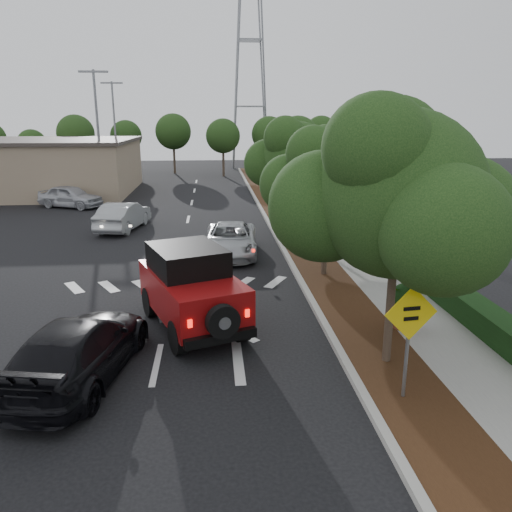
{
  "coord_description": "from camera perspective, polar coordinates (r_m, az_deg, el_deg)",
  "views": [
    {
      "loc": [
        1.46,
        -11.23,
        5.85
      ],
      "look_at": [
        2.71,
        3.0,
        1.86
      ],
      "focal_mm": 35.0,
      "sensor_mm": 36.0,
      "label": 1
    }
  ],
  "objects": [
    {
      "name": "silver_sedan_oncoming",
      "position": [
        27.67,
        -14.93,
        4.45
      ],
      "size": [
        2.47,
        4.74,
        1.49
      ],
      "primitive_type": "imported",
      "rotation": [
        0.0,
        0.0,
        2.93
      ],
      "color": "#979B9E",
      "rests_on": "ground"
    },
    {
      "name": "speed_hump_sign",
      "position": [
        10.73,
        17.14,
        -7.78
      ],
      "size": [
        1.16,
        0.17,
        2.48
      ],
      "rotation": [
        0.0,
        0.0,
        0.13
      ],
      "color": "slate",
      "rests_on": "ground"
    },
    {
      "name": "light_pole_b",
      "position": [
        50.38,
        -15.41,
        8.39
      ],
      "size": [
        2.0,
        0.22,
        9.0
      ],
      "primitive_type": null,
      "color": "slate",
      "rests_on": "ground"
    },
    {
      "name": "street_tree_far",
      "position": [
        25.27,
        4.53,
        2.18
      ],
      "size": [
        3.4,
        3.4,
        5.62
      ],
      "primitive_type": null,
      "color": "black",
      "rests_on": "ground"
    },
    {
      "name": "ground",
      "position": [
        12.75,
        -11.28,
        -12.02
      ],
      "size": [
        120.0,
        120.0,
        0.0
      ],
      "primitive_type": "plane",
      "color": "black",
      "rests_on": "ground"
    },
    {
      "name": "street_tree_mid",
      "position": [
        19.13,
        7.72,
        -2.34
      ],
      "size": [
        3.2,
        3.2,
        5.32
      ],
      "primitive_type": null,
      "color": "black",
      "rests_on": "ground"
    },
    {
      "name": "silver_suv_ahead",
      "position": [
        21.84,
        -2.96,
        1.89
      ],
      "size": [
        2.57,
        5.0,
        1.35
      ],
      "primitive_type": "imported",
      "rotation": [
        0.0,
        0.0,
        -0.07
      ],
      "color": "#B2B6BB",
      "rests_on": "ground"
    },
    {
      "name": "curb",
      "position": [
        24.15,
        2.58,
        1.76
      ],
      "size": [
        0.2,
        70.0,
        0.15
      ],
      "primitive_type": "cube",
      "color": "#9E9B93",
      "rests_on": "ground"
    },
    {
      "name": "planting_strip",
      "position": [
        24.3,
        4.92,
        1.77
      ],
      "size": [
        1.8,
        70.0,
        0.12
      ],
      "primitive_type": "cube",
      "color": "black",
      "rests_on": "ground"
    },
    {
      "name": "red_jeep",
      "position": [
        14.4,
        -7.61,
        -3.44
      ],
      "size": [
        3.35,
        4.75,
        2.32
      ],
      "rotation": [
        0.0,
        0.0,
        0.36
      ],
      "color": "black",
      "rests_on": "ground"
    },
    {
      "name": "sidewalk",
      "position": [
        24.7,
        9.27,
        1.85
      ],
      "size": [
        2.0,
        70.0,
        0.12
      ],
      "primitive_type": "cube",
      "color": "gray",
      "rests_on": "ground"
    },
    {
      "name": "terracotta_planter",
      "position": [
        14.53,
        16.62,
        -4.94
      ],
      "size": [
        0.77,
        0.77,
        1.35
      ],
      "rotation": [
        0.0,
        0.0,
        -0.12
      ],
      "color": "brown",
      "rests_on": "ground"
    },
    {
      "name": "light_pole_a",
      "position": [
        38.52,
        -17.0,
        6.2
      ],
      "size": [
        2.0,
        0.22,
        9.0
      ],
      "primitive_type": null,
      "color": "slate",
      "rests_on": "ground"
    },
    {
      "name": "parked_suv",
      "position": [
        35.64,
        -20.46,
        6.4
      ],
      "size": [
        4.72,
        3.43,
        1.49
      ],
      "primitive_type": "imported",
      "rotation": [
        0.0,
        0.0,
        1.14
      ],
      "color": "#B2B4BB",
      "rests_on": "ground"
    },
    {
      "name": "transmission_tower",
      "position": [
        59.7,
        -0.66,
        9.99
      ],
      "size": [
        7.0,
        4.0,
        28.0
      ],
      "primitive_type": null,
      "color": "slate",
      "rests_on": "ground"
    },
    {
      "name": "street_tree_near",
      "position": [
        12.91,
        14.59,
        -11.88
      ],
      "size": [
        3.8,
        3.8,
        5.92
      ],
      "primitive_type": null,
      "color": "black",
      "rests_on": "ground"
    },
    {
      "name": "black_suv_oncoming",
      "position": [
        12.31,
        -19.61,
        -9.97
      ],
      "size": [
        2.93,
        5.28,
        1.45
      ],
      "primitive_type": "imported",
      "rotation": [
        0.0,
        0.0,
        2.95
      ],
      "color": "black",
      "rests_on": "ground"
    },
    {
      "name": "hedge",
      "position": [
        25.0,
        12.42,
        2.65
      ],
      "size": [
        0.8,
        70.0,
        0.8
      ],
      "primitive_type": "cube",
      "color": "black",
      "rests_on": "ground"
    }
  ]
}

